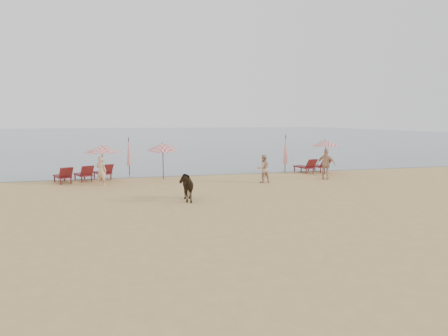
# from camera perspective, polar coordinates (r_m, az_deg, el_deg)

# --- Properties ---
(ground) EXTENTS (120.00, 120.00, 0.00)m
(ground) POSITION_cam_1_polar(r_m,az_deg,el_deg) (14.12, 4.91, -6.97)
(ground) COLOR tan
(ground) RESTS_ON ground
(sea) EXTENTS (160.00, 140.00, 0.06)m
(sea) POSITION_cam_1_polar(r_m,az_deg,el_deg) (93.12, -11.18, 5.09)
(sea) COLOR #51606B
(sea) RESTS_ON ground
(lounger_cluster_left) EXTENTS (3.36, 2.76, 0.64)m
(lounger_cluster_left) POSITION_cam_1_polar(r_m,az_deg,el_deg) (22.76, -20.52, -0.79)
(lounger_cluster_left) COLOR maroon
(lounger_cluster_left) RESTS_ON ground
(lounger_cluster_right) EXTENTS (2.14, 2.08, 0.66)m
(lounger_cluster_right) POSITION_cam_1_polar(r_m,az_deg,el_deg) (25.56, 13.43, 0.36)
(lounger_cluster_right) COLOR maroon
(lounger_cluster_right) RESTS_ON ground
(umbrella_open_left_a) EXTENTS (1.88, 1.88, 2.14)m
(umbrella_open_left_a) POSITION_cam_1_polar(r_m,az_deg,el_deg) (21.34, -18.10, 2.80)
(umbrella_open_left_a) COLOR black
(umbrella_open_left_a) RESTS_ON ground
(umbrella_open_left_b) EXTENTS (1.75, 1.78, 2.23)m
(umbrella_open_left_b) POSITION_cam_1_polar(r_m,az_deg,el_deg) (22.27, -9.32, 3.25)
(umbrella_open_left_b) COLOR black
(umbrella_open_left_b) RESTS_ON ground
(umbrella_open_right) EXTENTS (1.82, 1.82, 2.22)m
(umbrella_open_right) POSITION_cam_1_polar(r_m,az_deg,el_deg) (25.01, 15.21, 3.69)
(umbrella_open_right) COLOR black
(umbrella_open_right) RESTS_ON ground
(umbrella_closed_left) EXTENTS (0.29, 0.29, 2.39)m
(umbrella_closed_left) POSITION_cam_1_polar(r_m,az_deg,el_deg) (24.53, -14.30, 2.42)
(umbrella_closed_left) COLOR black
(umbrella_closed_left) RESTS_ON ground
(umbrella_closed_right) EXTENTS (0.31, 0.31, 2.51)m
(umbrella_closed_right) POSITION_cam_1_polar(r_m,az_deg,el_deg) (25.00, 9.34, 2.82)
(umbrella_closed_right) COLOR black
(umbrella_closed_right) RESTS_ON ground
(cow) EXTENTS (0.73, 1.56, 1.30)m
(cow) POSITION_cam_1_polar(r_m,az_deg,el_deg) (16.23, -5.96, -2.74)
(cow) COLOR black
(cow) RESTS_ON ground
(beachgoer_left) EXTENTS (0.68, 0.61, 1.57)m
(beachgoer_left) POSITION_cam_1_polar(r_m,az_deg,el_deg) (20.93, -18.19, -0.43)
(beachgoer_left) COLOR #D9B088
(beachgoer_left) RESTS_ON ground
(beachgoer_right_a) EXTENTS (0.82, 0.68, 1.56)m
(beachgoer_right_a) POSITION_cam_1_polar(r_m,az_deg,el_deg) (20.96, 6.01, -0.10)
(beachgoer_right_a) COLOR tan
(beachgoer_right_a) RESTS_ON ground
(beachgoer_right_b) EXTENTS (1.07, 1.04, 1.80)m
(beachgoer_right_b) POSITION_cam_1_polar(r_m,az_deg,el_deg) (22.75, 15.29, 0.56)
(beachgoer_right_b) COLOR tan
(beachgoer_right_b) RESTS_ON ground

